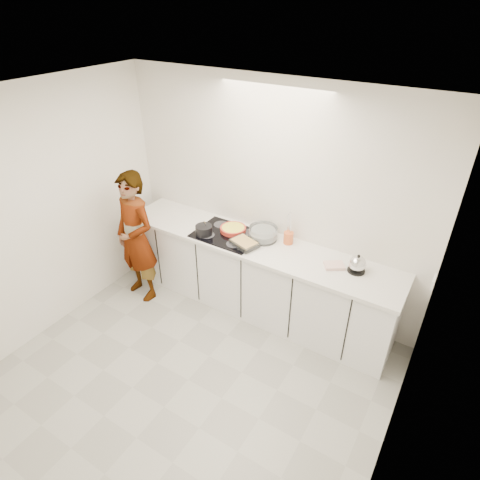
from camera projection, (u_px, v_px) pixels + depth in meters
The scene contains 16 objects.
floor at pixel (188, 380), 3.94m from camera, with size 3.60×3.20×0.00m, color #A9AAA1.
ceiling at pixel (160, 110), 2.57m from camera, with size 3.60×3.20×0.00m, color white.
wall_back at pixel (270, 200), 4.41m from camera, with size 3.60×0.00×2.60m, color white.
wall_left at pixel (39, 218), 4.06m from camera, with size 0.00×3.20×2.60m, color white.
wall_right at pixel (407, 364), 2.46m from camera, with size 0.02×3.20×2.60m.
base_cabinets at pixel (254, 277), 4.63m from camera, with size 3.20×0.58×0.87m, color white.
countertop at pixel (255, 244), 4.39m from camera, with size 3.24×0.64×0.04m, color white.
hob at pixel (227, 234), 4.52m from camera, with size 0.72×0.54×0.01m, color black.
tart_dish at pixel (233, 229), 4.56m from camera, with size 0.32×0.32×0.05m.
saucepan at pixel (204, 230), 4.48m from camera, with size 0.25×0.25×0.18m.
baking_dish at pixel (244, 243), 4.30m from camera, with size 0.33×0.28×0.05m.
mixing_bowl at pixel (263, 234), 4.41m from camera, with size 0.40×0.40×0.15m.
tea_towel at pixel (334, 266), 3.99m from camera, with size 0.19×0.14×0.03m, color white.
kettle at pixel (357, 264), 3.89m from camera, with size 0.22×0.22×0.20m.
utensil_crock at pixel (288, 238), 4.34m from camera, with size 0.11×0.11×0.13m, color #DA5F2B.
cook at pixel (136, 238), 4.66m from camera, with size 0.59×0.39×1.62m, color white.
Camera 1 is at (1.82, -1.96, 3.24)m, focal length 30.00 mm.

